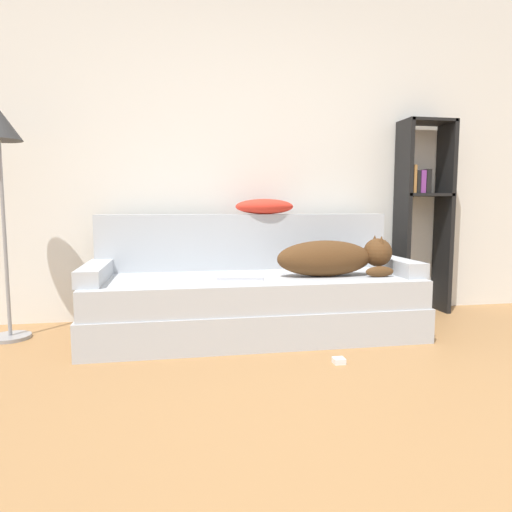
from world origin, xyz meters
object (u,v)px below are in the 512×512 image
object	(u,v)px
bookshelf	(423,206)
power_adapter	(339,361)
throw_pillow	(265,207)
dog	(335,257)
laptop	(240,276)
couch	(254,306)

from	to	relation	value
bookshelf	power_adapter	xyz separation A→B (m)	(-1.14, -1.12, -0.89)
throw_pillow	power_adapter	size ratio (longest dim) A/B	6.91
dog	laptop	distance (m)	0.67
dog	throw_pillow	distance (m)	0.71
couch	throw_pillow	world-z (taller)	throw_pillow
couch	power_adapter	size ratio (longest dim) A/B	34.67
dog	throw_pillow	xyz separation A→B (m)	(-0.41, 0.45, 0.35)
dog	throw_pillow	world-z (taller)	throw_pillow
throw_pillow	bookshelf	size ratio (longest dim) A/B	0.28
laptop	power_adapter	xyz separation A→B (m)	(0.48, -0.62, -0.41)
laptop	bookshelf	bearing A→B (deg)	26.63
couch	dog	xyz separation A→B (m)	(0.56, -0.10, 0.34)
power_adapter	couch	bearing A→B (deg)	118.78
throw_pillow	dog	bearing A→B (deg)	-47.59
throw_pillow	power_adapter	world-z (taller)	throw_pillow
throw_pillow	bookshelf	distance (m)	1.37
couch	laptop	size ratio (longest dim) A/B	6.60
laptop	dog	bearing A→B (deg)	6.50
dog	bookshelf	world-z (taller)	bookshelf
power_adapter	laptop	bearing A→B (deg)	127.79
couch	laptop	xyz separation A→B (m)	(-0.10, -0.07, 0.22)
dog	power_adapter	size ratio (longest dim) A/B	12.72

